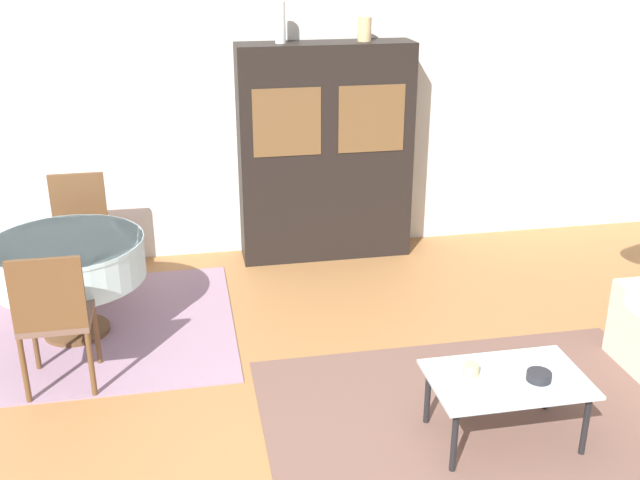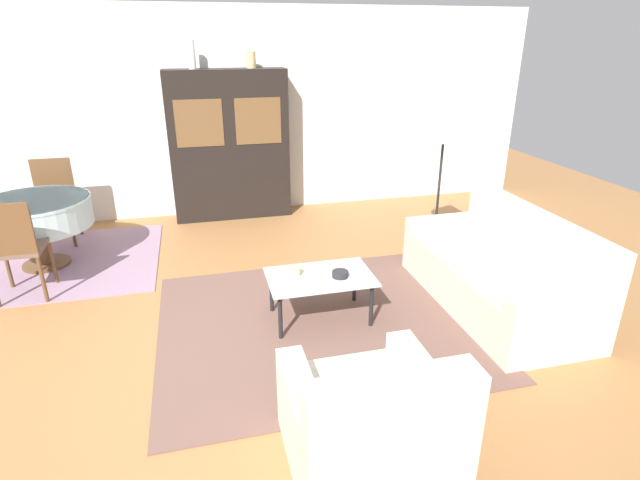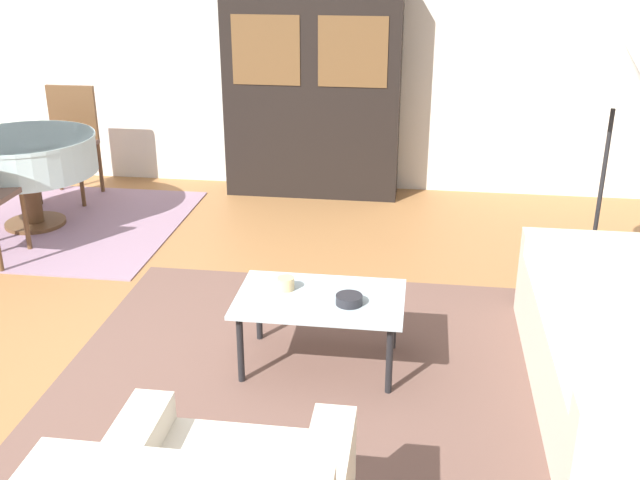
# 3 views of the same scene
# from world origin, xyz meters

# --- Properties ---
(ground_plane) EXTENTS (14.00, 14.00, 0.00)m
(ground_plane) POSITION_xyz_m (0.00, 0.00, 0.00)
(ground_plane) COLOR #9E6B3D
(wall_back) EXTENTS (10.00, 0.06, 2.70)m
(wall_back) POSITION_xyz_m (0.00, 3.63, 1.35)
(wall_back) COLOR silver
(wall_back) RESTS_ON ground_plane
(area_rug) EXTENTS (2.66, 2.38, 0.01)m
(area_rug) POSITION_xyz_m (1.06, 0.35, 0.01)
(area_rug) COLOR brown
(area_rug) RESTS_ON ground_plane
(dining_rug) EXTENTS (2.43, 1.91, 0.01)m
(dining_rug) POSITION_xyz_m (-1.55, 2.26, 0.01)
(dining_rug) COLOR gray
(dining_rug) RESTS_ON ground_plane
(coffee_table) EXTENTS (0.90, 0.58, 0.41)m
(coffee_table) POSITION_xyz_m (1.11, 0.42, 0.38)
(coffee_table) COLOR black
(coffee_table) RESTS_ON area_rug
(display_cabinet) EXTENTS (1.54, 0.39, 1.94)m
(display_cabinet) POSITION_xyz_m (0.63, 3.39, 0.97)
(display_cabinet) COLOR black
(display_cabinet) RESTS_ON ground_plane
(dining_table) EXTENTS (1.10, 1.10, 0.74)m
(dining_table) POSITION_xyz_m (-1.50, 2.22, 0.59)
(dining_table) COLOR brown
(dining_table) RESTS_ON dining_rug
(dining_chair_far) EXTENTS (0.44, 0.44, 0.97)m
(dining_chair_far) POSITION_xyz_m (-1.50, 2.99, 0.56)
(dining_chair_far) COLOR brown
(dining_chair_far) RESTS_ON dining_rug
(floor_lamp) EXTENTS (0.46, 0.46, 1.64)m
(floor_lamp) POSITION_xyz_m (2.73, 1.51, 1.42)
(floor_lamp) COLOR black
(floor_lamp) RESTS_ON ground_plane
(cup) EXTENTS (0.09, 0.09, 0.07)m
(cup) POSITION_xyz_m (0.91, 0.49, 0.45)
(cup) COLOR tan
(cup) RESTS_ON coffee_table
(bowl) EXTENTS (0.14, 0.14, 0.05)m
(bowl) POSITION_xyz_m (1.27, 0.37, 0.44)
(bowl) COLOR #232328
(bowl) RESTS_ON coffee_table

